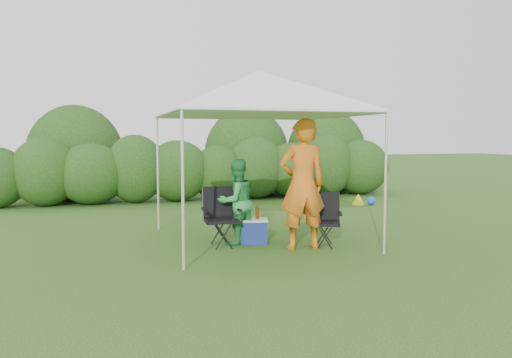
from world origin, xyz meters
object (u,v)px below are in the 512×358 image
object	(u,v)px
canopy	(258,93)
chair_right	(325,216)
man	(302,184)
cooler	(253,231)
woman	(236,202)
chair_left	(220,212)

from	to	relation	value
canopy	chair_right	world-z (taller)	canopy
canopy	chair_right	xyz separation A→B (m)	(0.90, -0.70, -1.98)
man	cooler	world-z (taller)	man
canopy	woman	world-z (taller)	canopy
chair_right	cooler	bearing A→B (deg)	177.01
canopy	woman	size ratio (longest dim) A/B	2.23
chair_right	woman	size ratio (longest dim) A/B	0.61
chair_right	woman	distance (m)	1.44
woman	canopy	bearing A→B (deg)	-179.59
canopy	chair_right	bearing A→B (deg)	-37.67
chair_left	man	bearing A→B (deg)	-25.85
chair_right	man	size ratio (longest dim) A/B	0.42
chair_right	woman	world-z (taller)	woman
chair_left	woman	distance (m)	0.33
chair_right	cooler	size ratio (longest dim) A/B	1.54
chair_right	man	xyz separation A→B (m)	(-0.44, -0.11, 0.54)
canopy	chair_left	xyz separation A→B (m)	(-0.70, -0.18, -1.93)
chair_right	cooler	xyz separation A→B (m)	(-1.04, 0.52, -0.28)
woman	cooler	size ratio (longest dim) A/B	2.52
canopy	cooler	world-z (taller)	canopy
canopy	chair_left	world-z (taller)	canopy
man	woman	bearing A→B (deg)	-34.55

